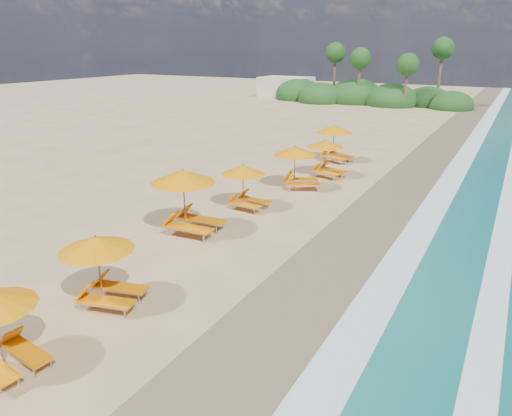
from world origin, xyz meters
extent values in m
plane|color=tan|center=(0.00, 0.00, 0.00)|extent=(160.00, 160.00, 0.00)
cube|color=#7C674A|center=(4.00, 0.00, 0.01)|extent=(4.00, 160.00, 0.01)
cube|color=white|center=(5.50, 0.00, 0.03)|extent=(1.20, 160.00, 0.01)
cube|color=white|center=(8.50, 0.00, 0.02)|extent=(0.80, 160.00, 0.01)
cylinder|color=olive|center=(-1.47, -6.53, 1.03)|extent=(0.05, 0.05, 2.06)
cone|color=orange|center=(-1.47, -6.53, 1.89)|extent=(2.60, 2.60, 0.41)
sphere|color=olive|center=(-1.47, -6.53, 2.12)|extent=(0.07, 0.07, 0.07)
cylinder|color=olive|center=(-2.78, -0.87, 1.26)|extent=(0.06, 0.06, 2.51)
cone|color=orange|center=(-2.78, -0.87, 2.30)|extent=(2.79, 2.79, 0.50)
sphere|color=olive|center=(-2.78, -0.87, 2.58)|extent=(0.09, 0.09, 0.09)
cylinder|color=olive|center=(-2.23, 2.77, 0.99)|extent=(0.05, 0.05, 1.98)
cone|color=orange|center=(-2.23, 2.77, 1.81)|extent=(2.15, 2.15, 0.40)
sphere|color=olive|center=(-2.23, 2.77, 2.03)|extent=(0.07, 0.07, 0.07)
cylinder|color=olive|center=(-1.49, 6.74, 1.10)|extent=(0.06, 0.06, 2.21)
cone|color=orange|center=(-1.49, 6.74, 2.02)|extent=(3.11, 3.11, 0.44)
sphere|color=olive|center=(-1.49, 6.74, 2.27)|extent=(0.08, 0.08, 0.08)
cylinder|color=olive|center=(-1.03, 9.83, 1.03)|extent=(0.05, 0.05, 2.07)
cone|color=orange|center=(-1.03, 9.83, 1.89)|extent=(2.56, 2.56, 0.42)
sphere|color=olive|center=(-1.03, 9.83, 2.12)|extent=(0.07, 0.07, 0.07)
cylinder|color=olive|center=(-1.91, 13.60, 1.14)|extent=(0.06, 0.06, 2.28)
cone|color=orange|center=(-1.91, 13.60, 2.08)|extent=(2.94, 2.94, 0.46)
sphere|color=olive|center=(-1.91, 13.60, 2.34)|extent=(0.08, 0.08, 0.08)
ellipsoid|color=#163D14|center=(-6.00, 45.00, 0.62)|extent=(6.40, 6.40, 4.16)
ellipsoid|color=#163D14|center=(-11.00, 46.00, 0.70)|extent=(7.20, 7.20, 4.68)
ellipsoid|color=#163D14|center=(-15.00, 44.00, 0.58)|extent=(6.00, 6.00, 3.90)
ellipsoid|color=#163D14|center=(-2.00, 47.00, 0.55)|extent=(5.60, 5.60, 3.64)
ellipsoid|color=#163D14|center=(-19.00, 46.00, 0.64)|extent=(6.60, 6.60, 4.29)
ellipsoid|color=#163D14|center=(1.00, 45.00, 0.49)|extent=(5.00, 5.00, 3.25)
cylinder|color=brown|center=(-4.00, 43.00, 2.50)|extent=(0.36, 0.36, 5.00)
sphere|color=#163D14|center=(-4.00, 43.00, 5.00)|extent=(2.60, 2.60, 2.60)
cylinder|color=brown|center=(-10.00, 44.00, 2.80)|extent=(0.36, 0.36, 5.60)
sphere|color=#163D14|center=(-10.00, 44.00, 5.60)|extent=(2.60, 2.60, 2.60)
cylinder|color=brown|center=(-14.00, 46.00, 3.10)|extent=(0.36, 0.36, 6.20)
sphere|color=#163D14|center=(-14.00, 46.00, 6.20)|extent=(2.60, 2.60, 2.60)
cylinder|color=brown|center=(-1.00, 47.00, 3.40)|extent=(0.36, 0.36, 6.80)
sphere|color=#163D14|center=(-1.00, 47.00, 6.80)|extent=(2.60, 2.60, 2.60)
cube|color=beige|center=(-22.00, 48.00, 1.40)|extent=(7.00, 5.00, 2.80)
camera|label=1|loc=(8.32, -14.78, 7.13)|focal=32.76mm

